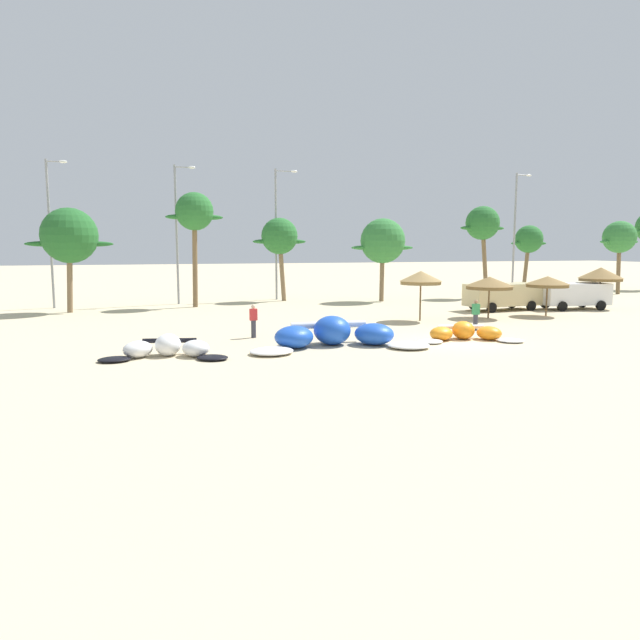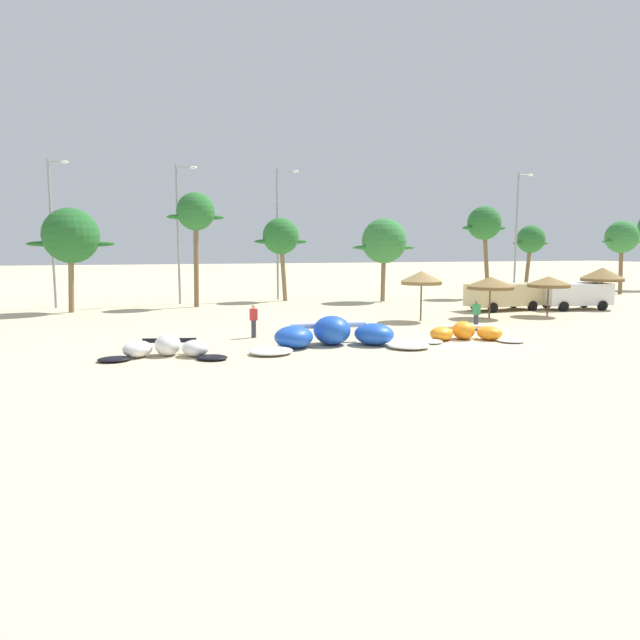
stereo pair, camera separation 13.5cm
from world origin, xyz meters
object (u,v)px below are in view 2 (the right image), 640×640
at_px(lamppost_west, 53,227).
at_px(lamppost_east_center, 279,228).
at_px(kite_far_left, 167,348).
at_px(parked_van, 573,294).
at_px(palm_center_left, 384,241).
at_px(kite_left, 334,335).
at_px(person_by_umbrellas, 476,315).
at_px(lamppost_west_center, 179,228).
at_px(palm_left_of_gap, 281,237).
at_px(beach_umbrella_near_van, 422,278).
at_px(palm_center_right, 484,224).
at_px(parked_car_second, 502,295).
at_px(beach_umbrella_near_palms, 549,282).
at_px(person_near_kites, 254,321).
at_px(palm_right_of_gap, 531,240).
at_px(lamppost_east, 517,229).
at_px(palm_left, 196,214).
at_px(beach_umbrella_outermost, 603,274).
at_px(beach_umbrella_middle, 490,283).
at_px(palm_leftmost, 71,236).
at_px(kite_left_of_center, 465,333).
at_px(palm_right, 622,238).

xyz_separation_m(lamppost_west, lamppost_east_center, (16.92, 1.80, 0.17)).
height_order(kite_far_left, lamppost_east_center, lamppost_east_center).
xyz_separation_m(parked_van, palm_center_left, (-10.23, 9.73, 3.72)).
distance_m(kite_left, person_by_umbrellas, 8.94).
bearing_deg(palm_center_left, lamppost_west_center, 170.37).
distance_m(palm_left_of_gap, lamppost_east_center, 1.58).
bearing_deg(beach_umbrella_near_van, palm_center_right, 45.54).
height_order(parked_car_second, palm_left_of_gap, palm_left_of_gap).
relative_size(beach_umbrella_near_palms, person_near_kites, 1.68).
bearing_deg(palm_right_of_gap, kite_far_left, -146.20).
height_order(beach_umbrella_near_palms, palm_center_right, palm_center_right).
bearing_deg(lamppost_east, beach_umbrella_near_van, -140.77).
bearing_deg(lamppost_east_center, lamppost_west, -173.92).
xyz_separation_m(palm_left_of_gap, lamppost_east, (21.10, -1.74, 0.77)).
distance_m(parked_van, palm_center_left, 14.60).
relative_size(beach_umbrella_near_palms, palm_center_left, 0.41).
distance_m(palm_left, palm_center_right, 24.36).
bearing_deg(palm_center_left, kite_left, -119.39).
bearing_deg(lamppost_west_center, beach_umbrella_outermost, -24.10).
height_order(beach_umbrella_middle, palm_center_left, palm_center_left).
relative_size(palm_left, palm_right_of_gap, 1.29).
distance_m(beach_umbrella_near_palms, lamppost_east, 15.82).
height_order(beach_umbrella_outermost, parked_car_second, beach_umbrella_outermost).
bearing_deg(palm_leftmost, beach_umbrella_outermost, -14.01).
xyz_separation_m(beach_umbrella_near_van, palm_center_left, (2.95, 12.22, 2.25)).
xyz_separation_m(beach_umbrella_near_van, lamppost_east_center, (-4.69, 16.36, 3.36)).
xyz_separation_m(parked_van, palm_left_of_gap, (-18.06, 12.50, 4.08)).
bearing_deg(parked_van, palm_center_left, 136.46).
distance_m(kite_left_of_center, person_near_kites, 10.11).
relative_size(kite_far_left, palm_right, 0.76).
distance_m(kite_left, lamppost_east, 31.75).
relative_size(beach_umbrella_middle, person_near_kites, 1.81).
bearing_deg(beach_umbrella_middle, palm_right_of_gap, 46.84).
bearing_deg(lamppost_east_center, lamppost_east, -8.46).
height_order(kite_left, parked_car_second, parked_car_second).
xyz_separation_m(palm_right_of_gap, lamppost_east_center, (-24.73, 0.05, 0.91)).
distance_m(parked_van, palm_leftmost, 34.64).
bearing_deg(lamppost_east, kite_far_left, -146.85).
distance_m(palm_right_of_gap, lamppost_east_center, 24.75).
bearing_deg(person_by_umbrellas, lamppost_west, 139.65).
bearing_deg(lamppost_east_center, palm_leftmost, -161.28).
height_order(palm_right_of_gap, lamppost_west_center, lamppost_west_center).
bearing_deg(kite_left_of_center, lamppost_west_center, 117.62).
distance_m(beach_umbrella_outermost, parked_car_second, 7.56).
bearing_deg(palm_center_right, parked_van, -86.23).
bearing_deg(palm_right, beach_umbrella_near_palms, -145.49).
distance_m(beach_umbrella_near_palms, palm_center_left, 14.02).
xyz_separation_m(beach_umbrella_middle, beach_umbrella_outermost, (10.75, 2.36, 0.28)).
relative_size(palm_left_of_gap, lamppost_west_center, 0.64).
height_order(palm_center_right, lamppost_west_center, lamppost_west_center).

